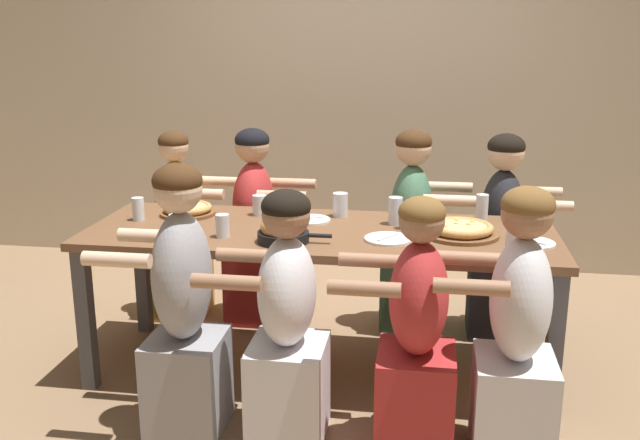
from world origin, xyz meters
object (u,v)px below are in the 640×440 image
at_px(drinking_glass_j, 395,211).
at_px(drinking_glass_c, 525,219).
at_px(empty_plate_a, 310,220).
at_px(diner_near_center, 287,328).
at_px(pizza_board_main, 461,230).
at_px(drinking_glass_i, 340,206).
at_px(drinking_glass_e, 514,242).
at_px(drinking_glass_a, 223,227).
at_px(diner_far_midright, 411,239).
at_px(skillet_bowl, 283,230).
at_px(drinking_glass_b, 138,210).
at_px(diner_far_midleft, 255,233).
at_px(drinking_glass_d, 482,208).
at_px(diner_near_midright, 416,339).
at_px(empty_plate_b, 388,239).
at_px(diner_near_midleft, 183,311).
at_px(drinking_glass_h, 407,219).
at_px(diner_far_right, 500,243).
at_px(empty_plate_c, 532,243).
at_px(drinking_glass_g, 176,225).
at_px(diner_far_left, 179,234).
at_px(drinking_glass_f, 260,206).
at_px(pizza_board_second, 188,210).

bearing_deg(drinking_glass_j, drinking_glass_c, 3.01).
xyz_separation_m(empty_plate_a, diner_near_center, (0.03, -0.79, -0.26)).
xyz_separation_m(pizza_board_main, drinking_glass_i, (-0.62, 0.27, 0.03)).
bearing_deg(drinking_glass_e, drinking_glass_a, 175.01).
relative_size(drinking_glass_j, diner_far_midright, 0.12).
distance_m(drinking_glass_i, drinking_glass_j, 0.31).
height_order(drinking_glass_e, diner_far_midright, diner_far_midright).
bearing_deg(skillet_bowl, empty_plate_a, 80.51).
relative_size(drinking_glass_b, diner_far_midleft, 0.10).
distance_m(skillet_bowl, diner_far_midleft, 0.97).
xyz_separation_m(drinking_glass_d, diner_near_midright, (-0.30, -0.93, -0.33)).
height_order(empty_plate_b, drinking_glass_j, drinking_glass_j).
bearing_deg(diner_near_midleft, pizza_board_main, -61.75).
bearing_deg(drinking_glass_j, drinking_glass_d, 17.23).
distance_m(drinking_glass_h, diner_near_midleft, 1.19).
relative_size(drinking_glass_e, diner_far_right, 0.12).
distance_m(empty_plate_c, drinking_glass_d, 0.45).
distance_m(empty_plate_c, drinking_glass_i, 1.01).
relative_size(drinking_glass_b, drinking_glass_h, 1.02).
xyz_separation_m(drinking_glass_e, diner_near_midright, (-0.40, -0.32, -0.34)).
bearing_deg(drinking_glass_h, skillet_bowl, -151.05).
bearing_deg(skillet_bowl, diner_near_center, -77.13).
distance_m(diner_far_midright, diner_near_midleft, 1.57).
bearing_deg(drinking_glass_a, diner_far_midleft, 93.50).
xyz_separation_m(drinking_glass_d, diner_near_center, (-0.84, -0.93, -0.32)).
bearing_deg(diner_far_midright, drinking_glass_j, -8.93).
bearing_deg(skillet_bowl, drinking_glass_h, 28.95).
bearing_deg(diner_near_center, skillet_bowl, 12.87).
xyz_separation_m(pizza_board_main, drinking_glass_g, (-1.35, -0.20, 0.02)).
xyz_separation_m(drinking_glass_b, drinking_glass_d, (1.76, 0.26, 0.02)).
xyz_separation_m(drinking_glass_j, diner_far_midright, (0.07, 0.47, -0.28)).
relative_size(diner_far_right, diner_near_center, 1.06).
height_order(skillet_bowl, diner_far_left, diner_far_left).
height_order(drinking_glass_i, diner_far_midright, diner_far_midright).
bearing_deg(diner_far_midright, diner_near_midright, 2.67).
bearing_deg(empty_plate_b, skillet_bowl, -168.49).
distance_m(empty_plate_c, drinking_glass_c, 0.29).
height_order(empty_plate_c, drinking_glass_b, drinking_glass_b).
xyz_separation_m(drinking_glass_i, diner_far_right, (0.87, 0.36, -0.27)).
bearing_deg(diner_near_midleft, empty_plate_a, -28.03).
bearing_deg(diner_far_right, diner_near_center, -37.91).
bearing_deg(drinking_glass_a, drinking_glass_c, 15.04).
xyz_separation_m(pizza_board_main, diner_near_midleft, (-1.18, -0.63, -0.24)).
xyz_separation_m(drinking_glass_i, diner_near_midright, (0.43, -0.90, -0.32)).
bearing_deg(empty_plate_a, drinking_glass_h, -8.27).
bearing_deg(drinking_glass_f, pizza_board_main, -12.76).
bearing_deg(drinking_glass_g, drinking_glass_i, 32.32).
height_order(empty_plate_a, empty_plate_b, same).
distance_m(empty_plate_a, drinking_glass_e, 1.08).
distance_m(pizza_board_second, skillet_bowl, 0.73).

